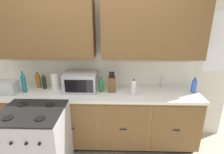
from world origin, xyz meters
name	(u,v)px	position (x,y,z in m)	size (l,w,h in m)	color
wall_unit	(99,42)	(0.00, 0.50, 1.64)	(4.18, 0.40, 2.40)	silver
counter_run	(99,118)	(0.00, 0.30, 0.47)	(3.01, 0.64, 0.92)	black
stove_range	(36,144)	(-0.74, -0.33, 0.47)	(0.76, 0.68, 0.95)	#B7B7BC
microwave	(81,82)	(-0.27, 0.35, 1.06)	(0.48, 0.37, 0.28)	#B7B7BC
toaster	(7,88)	(-1.33, 0.20, 1.01)	(0.28, 0.18, 0.19)	#B7B7BC
knife_block	(112,84)	(0.20, 0.34, 1.03)	(0.11, 0.14, 0.31)	brown
sink_faucet	(161,81)	(0.98, 0.51, 1.02)	(0.02, 0.02, 0.20)	#B2B5BA
paper_towel_roll	(55,81)	(-0.68, 0.40, 1.05)	(0.12, 0.12, 0.26)	white
bottle_clear	(134,87)	(0.52, 0.22, 1.03)	(0.08, 0.08, 0.24)	silver
bottle_green	(101,85)	(0.04, 0.31, 1.03)	(0.07, 0.07, 0.22)	#237A38
bottle_amber	(38,80)	(-0.97, 0.46, 1.04)	(0.08, 0.08, 0.25)	#9E6619
bottle_dark	(44,82)	(-0.86, 0.41, 1.03)	(0.07, 0.07, 0.22)	black
bottle_blue	(194,85)	(1.42, 0.33, 1.03)	(0.07, 0.07, 0.23)	blue
bottle_teal	(24,82)	(-1.10, 0.27, 1.08)	(0.07, 0.07, 0.32)	#1E707A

